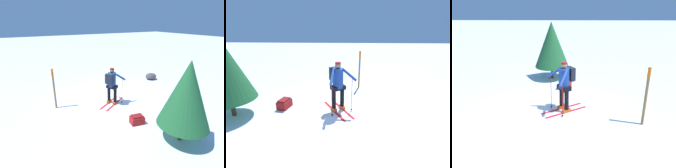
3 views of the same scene
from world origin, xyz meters
The scene contains 5 objects.
ground_plane centered at (0.00, 0.00, 0.00)m, with size 80.00×80.00×0.00m, color white.
skier centered at (-0.40, -0.53, 1.05)m, with size 1.64×1.29×1.79m.
dropped_backpack centered at (-0.39, -2.56, 0.17)m, with size 0.59×0.46×0.36m.
trail_marker centered at (-2.87, 0.37, 1.09)m, with size 0.10×0.10×1.88m.
pine_tree centered at (0.29, -4.07, 1.70)m, with size 1.67×1.67×2.79m.
Camera 3 is at (-0.51, 6.44, 3.66)m, focal length 35.00 mm.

